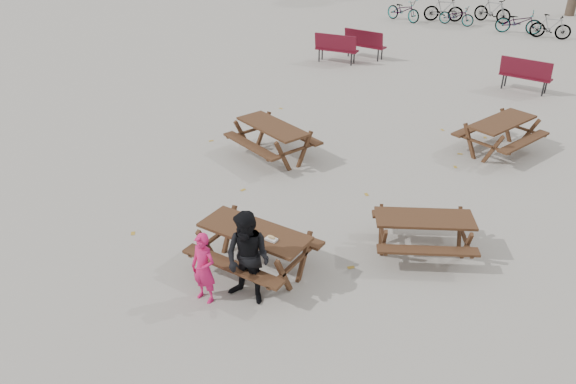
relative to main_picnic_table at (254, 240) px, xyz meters
The scene contains 13 objects.
ground 0.59m from the main_picnic_table, ahead, with size 80.00×80.00×0.00m, color gray.
main_picnic_table is the anchor object (origin of this frame).
food_tray 0.45m from the main_picnic_table, 12.72° to the right, with size 0.18×0.11×0.04m, color white.
bread_roll 0.47m from the main_picnic_table, 12.72° to the right, with size 0.14×0.06×0.05m, color tan.
soda_bottle 0.34m from the main_picnic_table, 114.24° to the right, with size 0.07×0.07×0.17m.
child 1.03m from the main_picnic_table, 101.85° to the right, with size 0.42×0.28×1.16m, color #D21A5D.
adult 0.76m from the main_picnic_table, 61.45° to the right, with size 0.74×0.58×1.52m, color black.
picnic_table_east 2.88m from the main_picnic_table, 42.69° to the left, with size 1.63×1.31×0.70m, color #361C13, non-canonical shape.
picnic_table_north 4.34m from the main_picnic_table, 120.06° to the left, with size 1.84×1.48×0.79m, color #361C13, non-canonical shape.
picnic_table_far 7.20m from the main_picnic_table, 72.68° to the left, with size 1.81×1.46×0.78m, color #361C13, non-canonical shape.
park_bench_row 12.25m from the main_picnic_table, 92.08° to the left, with size 11.43×2.41×1.03m.
bicycle_row 19.80m from the main_picnic_table, 96.66° to the left, with size 8.08×2.88×1.07m.
fallen_leaves 2.62m from the main_picnic_table, 78.69° to the left, with size 11.00×11.00×0.01m, color #AA8328, non-canonical shape.
Camera 1 is at (4.47, -6.01, 5.60)m, focal length 35.00 mm.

